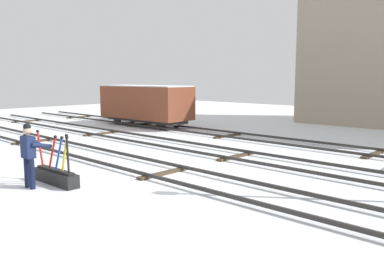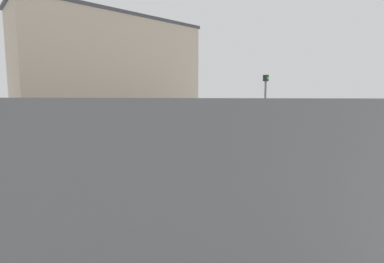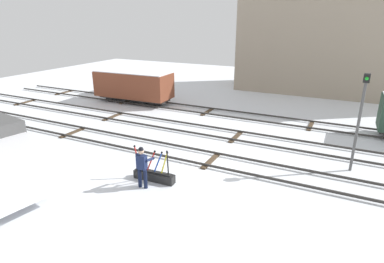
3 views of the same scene
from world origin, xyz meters
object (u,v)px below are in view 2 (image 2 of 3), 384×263
at_px(rail_worker, 264,164).
at_px(delivery_truck, 217,220).
at_px(switch_lever_frame, 248,182).
at_px(freight_car_back_track, 235,117).
at_px(signal_post, 265,104).

bearing_deg(rail_worker, delivery_truck, -151.76).
distance_m(switch_lever_frame, delivery_truck, 6.35).
xyz_separation_m(rail_worker, freight_car_back_track, (11.13, 10.96, 0.41)).
bearing_deg(signal_post, switch_lever_frame, -147.32).
bearing_deg(switch_lever_frame, rail_worker, -101.24).
distance_m(delivery_truck, freight_car_back_track, 21.25).
height_order(rail_worker, delivery_truck, delivery_truck).
bearing_deg(switch_lever_frame, freight_car_back_track, 40.35).
bearing_deg(signal_post, freight_car_back_track, 56.24).
xyz_separation_m(delivery_truck, signal_post, (12.29, 8.27, 0.97)).
bearing_deg(freight_car_back_track, delivery_truck, -140.06).
bearing_deg(freight_car_back_track, rail_worker, -136.40).
relative_size(rail_worker, freight_car_back_track, 0.33).
height_order(switch_lever_frame, signal_post, signal_post).
relative_size(switch_lever_frame, freight_car_back_track, 0.35).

